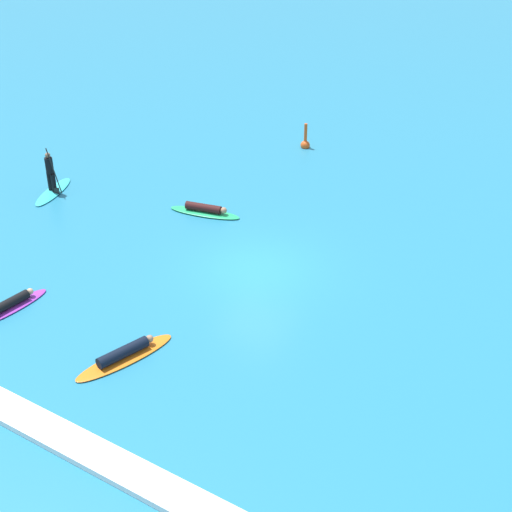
{
  "coord_description": "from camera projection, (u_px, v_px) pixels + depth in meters",
  "views": [
    {
      "loc": [
        11.51,
        -18.33,
        13.13
      ],
      "look_at": [
        0.0,
        0.0,
        0.5
      ],
      "focal_mm": 51.96,
      "sensor_mm": 36.0,
      "label": 1
    }
  ],
  "objects": [
    {
      "name": "surfer_on_green_board",
      "position": [
        205.0,
        211.0,
        28.81
      ],
      "size": [
        2.98,
        1.32,
        0.42
      ],
      "rotation": [
        0.0,
        0.0,
        0.22
      ],
      "color": "#23B266",
      "rests_on": "ground_plane"
    },
    {
      "name": "surfer_on_purple_board",
      "position": [
        10.0,
        305.0,
        23.14
      ],
      "size": [
        0.85,
        2.75,
        0.38
      ],
      "rotation": [
        0.0,
        0.0,
        1.48
      ],
      "color": "purple",
      "rests_on": "ground_plane"
    },
    {
      "name": "marker_buoy",
      "position": [
        305.0,
        143.0,
        34.71
      ],
      "size": [
        0.44,
        0.44,
        1.28
      ],
      "color": "#E55119",
      "rests_on": "ground_plane"
    },
    {
      "name": "ground_plane",
      "position": [
        256.0,
        269.0,
        25.31
      ],
      "size": [
        120.0,
        120.0,
        0.0
      ],
      "primitive_type": "plane",
      "color": "teal",
      "rests_on": "ground"
    },
    {
      "name": "surfer_on_orange_board",
      "position": [
        125.0,
        354.0,
        20.98
      ],
      "size": [
        1.58,
        3.26,
        0.41
      ],
      "rotation": [
        0.0,
        0.0,
        1.29
      ],
      "color": "orange",
      "rests_on": "ground_plane"
    },
    {
      "name": "surfer_on_teal_board",
      "position": [
        52.0,
        183.0,
        30.31
      ],
      "size": [
        1.56,
        2.86,
        2.04
      ],
      "rotation": [
        0.0,
        0.0,
        5.04
      ],
      "color": "#33C6CC",
      "rests_on": "ground_plane"
    },
    {
      "name": "wave_crest",
      "position": [
        53.0,
        433.0,
        18.34
      ],
      "size": [
        20.13,
        0.9,
        0.18
      ],
      "primitive_type": "cube",
      "color": "white",
      "rests_on": "ground_plane"
    }
  ]
}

